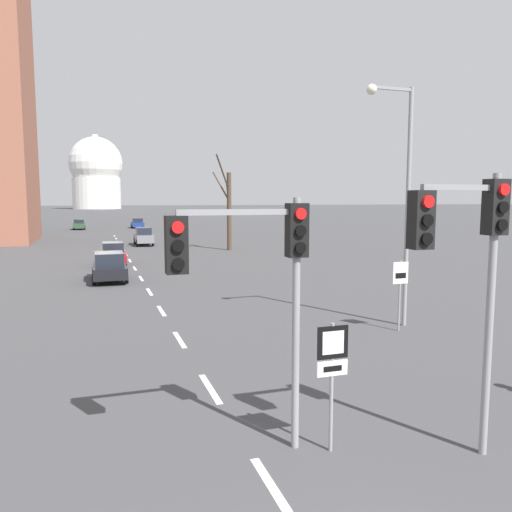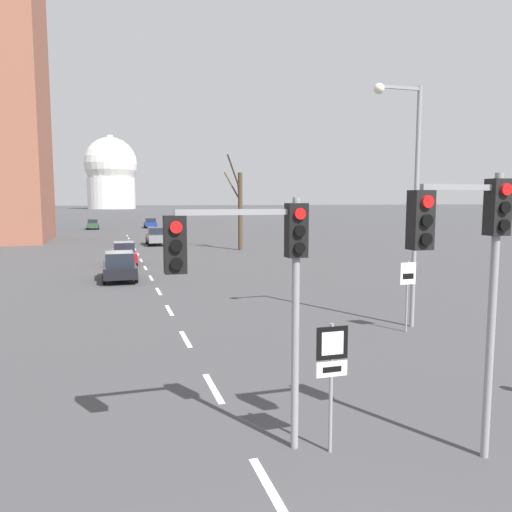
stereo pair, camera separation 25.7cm
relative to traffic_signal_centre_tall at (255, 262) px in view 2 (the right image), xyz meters
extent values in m
cube|color=silver|center=(-0.09, -1.17, -3.51)|extent=(0.16, 2.00, 0.01)
cube|color=silver|center=(-0.09, 3.33, -3.51)|extent=(0.16, 2.00, 0.01)
cube|color=silver|center=(-0.09, 7.83, -3.51)|extent=(0.16, 2.00, 0.01)
cube|color=silver|center=(-0.09, 12.33, -3.51)|extent=(0.16, 2.00, 0.01)
cube|color=silver|center=(-0.09, 16.83, -3.51)|extent=(0.16, 2.00, 0.01)
cube|color=silver|center=(-0.09, 21.33, -3.51)|extent=(0.16, 2.00, 0.01)
cube|color=silver|center=(-0.09, 25.83, -3.51)|extent=(0.16, 2.00, 0.01)
cube|color=silver|center=(-0.09, 30.33, -3.51)|extent=(0.16, 2.00, 0.01)
cube|color=silver|center=(-0.09, 34.83, -3.51)|extent=(0.16, 2.00, 0.01)
cube|color=silver|center=(-0.09, 39.33, -3.51)|extent=(0.16, 2.00, 0.01)
cube|color=silver|center=(-0.09, 43.83, -3.51)|extent=(0.16, 2.00, 0.01)
cube|color=silver|center=(-0.09, 48.33, -3.51)|extent=(0.16, 2.00, 0.01)
cube|color=silver|center=(-0.09, 52.83, -3.51)|extent=(0.16, 2.00, 0.01)
cube|color=silver|center=(-0.09, 57.33, -3.51)|extent=(0.16, 2.00, 0.01)
cylinder|color=gray|center=(0.77, 0.01, -1.20)|extent=(0.14, 0.14, 4.63)
cube|color=black|center=(0.77, 0.01, 0.54)|extent=(0.36, 0.28, 0.96)
cylinder|color=red|center=(0.77, -0.16, 0.83)|extent=(0.20, 0.06, 0.20)
cylinder|color=black|center=(0.77, -0.16, 0.54)|extent=(0.20, 0.06, 0.20)
cylinder|color=black|center=(0.77, -0.16, 0.24)|extent=(0.20, 0.06, 0.20)
cube|color=gray|center=(-0.30, 0.01, 0.87)|extent=(2.15, 0.10, 0.10)
cube|color=black|center=(-1.38, 0.01, 0.34)|extent=(0.36, 0.28, 0.96)
cylinder|color=red|center=(-1.38, -0.16, 0.63)|extent=(0.20, 0.06, 0.20)
cylinder|color=black|center=(-1.38, -0.16, 0.34)|extent=(0.20, 0.06, 0.20)
cylinder|color=black|center=(-1.38, -0.16, 0.04)|extent=(0.20, 0.06, 0.20)
cylinder|color=gray|center=(3.92, -1.28, -1.00)|extent=(0.14, 0.14, 5.05)
cube|color=black|center=(3.92, -1.28, 0.95)|extent=(0.36, 0.28, 0.96)
cylinder|color=red|center=(3.92, -1.45, 1.25)|extent=(0.20, 0.06, 0.20)
cylinder|color=black|center=(3.92, -1.45, 0.95)|extent=(0.20, 0.06, 0.20)
cylinder|color=black|center=(3.92, -1.45, 0.65)|extent=(0.20, 0.06, 0.20)
cube|color=gray|center=(3.17, -1.28, 1.28)|extent=(1.51, 0.10, 0.10)
cube|color=black|center=(2.42, -1.28, 0.75)|extent=(0.36, 0.28, 0.96)
cylinder|color=red|center=(2.42, -1.45, 1.05)|extent=(0.20, 0.06, 0.20)
cylinder|color=black|center=(2.42, -1.45, 0.75)|extent=(0.20, 0.06, 0.20)
cylinder|color=black|center=(2.42, -1.45, 0.45)|extent=(0.20, 0.06, 0.20)
cylinder|color=gray|center=(1.34, -0.33, -2.32)|extent=(0.07, 0.07, 2.40)
cube|color=black|center=(1.34, -0.35, -1.47)|extent=(0.60, 0.03, 0.60)
cube|color=white|center=(1.34, -0.37, -1.47)|extent=(0.42, 0.01, 0.42)
cube|color=white|center=(1.34, -0.35, -1.95)|extent=(0.60, 0.03, 0.28)
cube|color=black|center=(1.34, -0.37, -1.95)|extent=(0.36, 0.01, 0.10)
cylinder|color=gray|center=(7.44, 6.55, -2.27)|extent=(0.07, 0.07, 2.49)
cube|color=white|center=(7.44, 6.53, -1.45)|extent=(0.60, 0.03, 0.76)
cube|color=black|center=(7.44, 6.51, -1.55)|extent=(0.42, 0.01, 0.19)
cylinder|color=gray|center=(8.06, 7.14, 0.73)|extent=(0.16, 0.16, 8.49)
cube|color=gray|center=(7.27, 7.14, 4.87)|extent=(1.59, 0.10, 0.10)
sphere|color=#F2EAC6|center=(6.47, 7.14, 4.79)|extent=(0.36, 0.36, 0.36)
cube|color=maroon|center=(-1.39, 27.97, -2.88)|extent=(1.62, 3.94, 0.64)
cube|color=#1E232D|center=(-1.39, 27.78, -2.22)|extent=(1.38, 1.89, 0.68)
cylinder|color=black|center=(-2.15, 29.19, -3.20)|extent=(0.18, 0.63, 0.63)
cylinder|color=black|center=(-0.63, 29.19, -3.20)|extent=(0.18, 0.63, 0.63)
cylinder|color=black|center=(-2.15, 26.75, -3.20)|extent=(0.18, 0.63, 0.63)
cylinder|color=black|center=(-0.63, 26.75, -3.20)|extent=(0.18, 0.63, 0.63)
cube|color=#2D4C33|center=(-4.63, 73.42, -2.85)|extent=(1.70, 4.29, 0.70)
cube|color=#1E232D|center=(-4.63, 73.20, -2.22)|extent=(1.44, 2.06, 0.57)
cylinder|color=black|center=(-5.43, 74.75, -3.20)|extent=(0.18, 0.63, 0.63)
cylinder|color=black|center=(-3.84, 74.75, -3.20)|extent=(0.18, 0.63, 0.63)
cylinder|color=black|center=(-5.43, 72.09, -3.20)|extent=(0.18, 0.63, 0.63)
cylinder|color=black|center=(-3.84, 72.09, -3.20)|extent=(0.18, 0.63, 0.63)
cube|color=black|center=(-1.86, 21.12, -2.90)|extent=(1.80, 4.35, 0.63)
cube|color=#1E232D|center=(-1.86, 20.90, -2.23)|extent=(1.53, 2.09, 0.71)
cylinder|color=black|center=(-2.71, 22.47, -3.21)|extent=(0.18, 0.61, 0.61)
cylinder|color=black|center=(-1.01, 22.47, -3.21)|extent=(0.18, 0.61, 0.61)
cylinder|color=black|center=(-2.71, 19.77, -3.21)|extent=(0.18, 0.61, 0.61)
cylinder|color=black|center=(-1.01, 19.77, -3.21)|extent=(0.18, 0.61, 0.61)
cube|color=navy|center=(4.27, 74.92, -2.90)|extent=(1.85, 4.27, 0.62)
cube|color=#1E232D|center=(4.27, 74.71, -2.26)|extent=(1.57, 2.05, 0.67)
cylinder|color=black|center=(3.39, 76.24, -3.21)|extent=(0.18, 0.61, 0.61)
cylinder|color=black|center=(5.14, 76.24, -3.21)|extent=(0.18, 0.61, 0.61)
cylinder|color=black|center=(3.39, 73.59, -3.21)|extent=(0.18, 0.61, 0.61)
cylinder|color=black|center=(5.14, 73.59, -3.21)|extent=(0.18, 0.61, 0.61)
cube|color=slate|center=(2.18, 43.14, -2.79)|extent=(1.63, 4.49, 0.76)
cube|color=#1E232D|center=(2.18, 42.92, -2.06)|extent=(1.39, 2.15, 0.69)
cylinder|color=black|center=(1.41, 44.53, -3.17)|extent=(0.18, 0.70, 0.70)
cylinder|color=black|center=(2.94, 44.53, -3.17)|extent=(0.18, 0.70, 0.70)
cylinder|color=black|center=(1.41, 41.75, -3.17)|extent=(0.18, 0.70, 0.70)
cylinder|color=black|center=(2.94, 41.75, -3.17)|extent=(0.18, 0.70, 0.70)
cylinder|color=#473828|center=(-10.49, 47.05, -0.04)|extent=(0.42, 0.42, 6.96)
cylinder|color=#473828|center=(-10.24, 47.57, 2.19)|extent=(0.63, 1.19, 2.30)
cylinder|color=#473828|center=(-9.66, 48.27, 3.71)|extent=(1.48, 2.68, 2.32)
cylinder|color=#473828|center=(-9.91, 47.68, 3.39)|extent=(1.15, 1.46, 1.54)
cylinder|color=#473828|center=(9.17, 35.74, -0.01)|extent=(0.41, 0.41, 7.01)
cylinder|color=#473828|center=(8.31, 34.77, 3.55)|extent=(1.69, 2.13, 2.87)
cylinder|color=#473828|center=(8.71, 37.08, 2.38)|extent=(0.87, 2.83, 2.65)
cylinder|color=#473828|center=(9.40, 36.44, 1.97)|extent=(0.58, 1.54, 2.71)
cylinder|color=#473828|center=(9.23, 36.34, 1.42)|extent=(0.25, 1.33, 2.08)
cylinder|color=silver|center=(-0.09, 251.13, 4.11)|extent=(22.89, 22.89, 15.26)
sphere|color=silver|center=(-0.09, 251.13, 18.74)|extent=(25.44, 25.44, 25.44)
cylinder|color=silver|center=(-0.09, 251.13, 30.19)|extent=(3.05, 3.05, 4.45)
camera|label=1|loc=(-2.68, -8.18, 1.08)|focal=35.00mm
camera|label=2|loc=(-2.44, -8.26, 1.08)|focal=35.00mm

